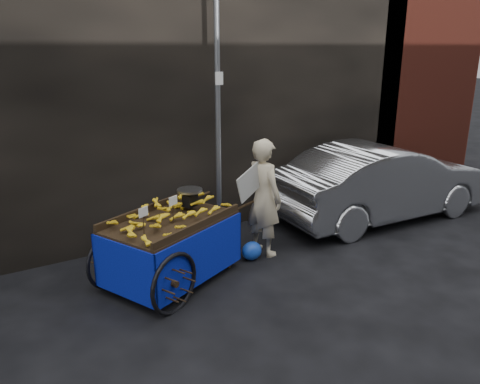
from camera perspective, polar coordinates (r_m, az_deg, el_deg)
ground at (r=6.22m, az=0.99°, el=-9.74°), size 80.00×80.00×0.00m
building_wall at (r=8.02m, az=-6.86°, el=14.84°), size 13.50×2.00×5.00m
street_pole at (r=6.86m, az=-2.73°, el=10.41°), size 0.12×0.10×4.00m
banana_cart at (r=5.76m, az=-8.80°, el=-4.36°), size 2.35×1.73×1.17m
vendor at (r=6.48m, az=2.89°, el=-0.66°), size 0.82×0.67×1.66m
plastic_bag at (r=6.51m, az=1.45°, el=-7.19°), size 0.29×0.23×0.26m
parked_car at (r=8.29m, az=16.99°, el=1.24°), size 3.98×1.61×1.28m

